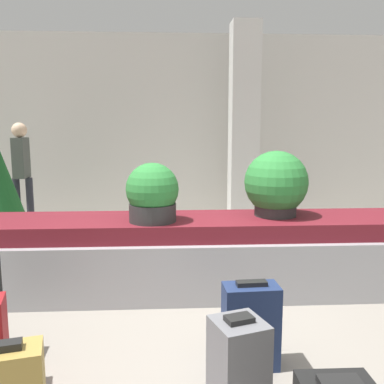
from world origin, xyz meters
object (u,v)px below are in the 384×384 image
object	(u,v)px
suitcase_1	(251,326)
traveler_0	(21,166)
pillar	(244,125)
potted_plant_0	(152,194)
potted_plant_1	(276,185)
suitcase_6	(238,368)

from	to	relation	value
suitcase_1	traveler_0	distance (m)	5.02
pillar	potted_plant_0	xyz separation A→B (m)	(-1.38, -3.07, -0.63)
suitcase_1	potted_plant_1	bearing A→B (deg)	67.41
pillar	traveler_0	size ratio (longest dim) A/B	1.96
pillar	suitcase_1	distance (m)	4.58
pillar	potted_plant_1	size ratio (longest dim) A/B	5.03
pillar	traveler_0	xyz separation A→B (m)	(-3.50, -0.22, -0.63)
pillar	suitcase_6	size ratio (longest dim) A/B	5.56
pillar	suitcase_6	bearing A→B (deg)	-100.11
potted_plant_1	traveler_0	size ratio (longest dim) A/B	0.39
suitcase_6	potted_plant_0	xyz separation A→B (m)	(-0.52, 1.73, 0.69)
suitcase_6	potted_plant_0	distance (m)	1.93
potted_plant_0	suitcase_6	bearing A→B (deg)	-73.24
suitcase_6	potted_plant_0	bearing A→B (deg)	88.56
suitcase_6	potted_plant_1	size ratio (longest dim) A/B	0.91
suitcase_1	potted_plant_0	distance (m)	1.58
suitcase_1	potted_plant_1	distance (m)	1.70
pillar	suitcase_1	world-z (taller)	pillar
suitcase_1	suitcase_6	distance (m)	0.50
traveler_0	potted_plant_1	bearing A→B (deg)	-128.22
suitcase_1	traveler_0	xyz separation A→B (m)	(-2.80, 4.11, 0.68)
traveler_0	potted_plant_0	bearing A→B (deg)	-142.80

